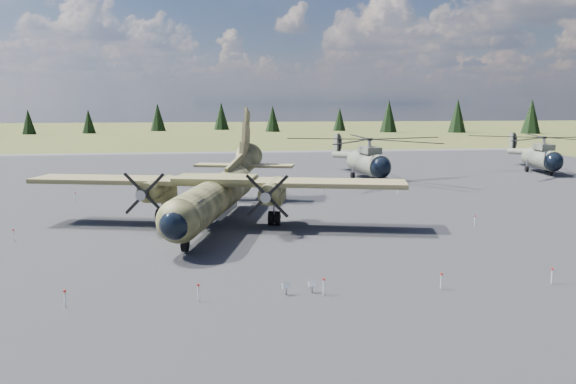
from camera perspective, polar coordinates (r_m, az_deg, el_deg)
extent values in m
plane|color=brown|center=(40.33, -3.10, -4.24)|extent=(500.00, 500.00, 0.00)
cube|color=#535357|center=(50.09, -4.13, -1.65)|extent=(120.00, 120.00, 0.04)
cylinder|color=#34371E|center=(42.53, -7.50, -0.51)|extent=(7.14, 17.80, 2.75)
sphere|color=#34371E|center=(34.17, -11.06, -2.93)|extent=(3.29, 3.29, 2.70)
sphere|color=black|center=(33.67, -11.34, -3.20)|extent=(2.42, 2.42, 1.98)
cube|color=black|center=(35.50, -10.34, -1.25)|extent=(2.30, 2.02, 0.54)
cone|color=#34371E|center=(53.60, -4.55, 2.60)|extent=(4.32, 7.21, 4.14)
cube|color=#ABADB0|center=(43.66, -7.16, -1.76)|extent=(3.30, 6.17, 0.49)
cube|color=#373D1F|center=(42.83, -7.38, 1.09)|extent=(28.40, 10.44, 0.34)
cube|color=#34371E|center=(42.80, -7.38, 1.37)|extent=(6.60, 4.91, 0.34)
cylinder|color=#34371E|center=(43.89, -13.06, 0.40)|extent=(2.72, 5.31, 1.47)
cube|color=#34371E|center=(44.72, -12.70, -0.26)|extent=(2.27, 3.60, 0.79)
cone|color=gray|center=(40.93, -14.55, -0.26)|extent=(0.95, 1.04, 0.75)
cylinder|color=black|center=(45.01, -12.63, -2.35)|extent=(1.11, 1.26, 1.08)
cylinder|color=#34371E|center=(41.79, -1.56, 0.21)|extent=(2.72, 5.31, 1.47)
cube|color=#34371E|center=(42.66, -1.41, -0.48)|extent=(2.27, 3.60, 0.79)
cone|color=gray|center=(38.67, -2.22, -0.50)|extent=(0.95, 1.04, 0.75)
cylinder|color=black|center=(42.96, -1.40, -2.67)|extent=(1.11, 1.26, 1.08)
cube|color=#34371E|center=(49.90, -5.37, 2.80)|extent=(2.14, 7.25, 1.65)
cube|color=#373D1F|center=(54.08, -4.45, 2.71)|extent=(9.67, 4.48, 0.22)
cylinder|color=gray|center=(35.48, -10.44, -4.14)|extent=(0.17, 0.17, 0.88)
cylinder|color=black|center=(35.65, -10.41, -5.25)|extent=(0.57, 0.98, 0.92)
cylinder|color=#676759|center=(68.83, 8.11, 2.85)|extent=(3.47, 7.96, 2.68)
sphere|color=black|center=(65.30, 9.39, 2.45)|extent=(2.71, 2.71, 2.47)
sphere|color=#676759|center=(72.40, 6.95, 3.18)|extent=(2.71, 2.71, 2.47)
cube|color=#676759|center=(68.28, 8.27, 4.25)|extent=(2.17, 3.60, 0.80)
cylinder|color=gray|center=(68.22, 8.29, 4.92)|extent=(0.42, 0.42, 1.07)
cylinder|color=#676759|center=(76.11, 5.87, 3.76)|extent=(1.85, 9.20, 1.53)
cube|color=#676759|center=(79.78, 4.89, 4.98)|extent=(0.39, 1.52, 2.57)
cylinder|color=black|center=(79.90, 5.15, 4.98)|extent=(0.35, 2.78, 2.79)
cylinder|color=black|center=(66.07, 9.13, 1.22)|extent=(0.37, 0.76, 0.73)
cylinder|color=black|center=(69.67, 6.58, 1.67)|extent=(0.41, 0.89, 0.86)
cylinder|color=gray|center=(69.60, 6.58, 2.13)|extent=(0.16, 0.16, 1.55)
cylinder|color=black|center=(70.74, 8.77, 1.73)|extent=(0.41, 0.89, 0.86)
cylinder|color=gray|center=(70.67, 8.78, 2.19)|extent=(0.16, 0.16, 1.55)
cylinder|color=#676759|center=(82.36, 24.36, 3.08)|extent=(3.81, 7.73, 2.57)
sphere|color=black|center=(78.98, 25.37, 2.76)|extent=(2.74, 2.74, 2.36)
sphere|color=#676759|center=(85.77, 23.42, 3.34)|extent=(2.74, 2.74, 2.36)
cube|color=#676759|center=(81.85, 24.54, 4.19)|extent=(2.29, 3.54, 0.77)
cylinder|color=gray|center=(81.80, 24.58, 4.73)|extent=(0.43, 0.43, 1.03)
cylinder|color=#676759|center=(89.32, 22.53, 3.82)|extent=(2.37, 8.79, 1.47)
cube|color=#676759|center=(92.84, 21.74, 4.83)|extent=(0.47, 1.46, 2.47)
cylinder|color=black|center=(92.96, 21.95, 4.83)|extent=(0.52, 2.64, 2.67)
cylinder|color=black|center=(79.69, 25.13, 1.78)|extent=(0.40, 0.74, 0.70)
cylinder|color=black|center=(83.12, 23.09, 2.17)|extent=(0.45, 0.86, 0.82)
cylinder|color=gray|center=(83.07, 23.11, 2.54)|extent=(0.17, 0.17, 1.49)
cylinder|color=black|center=(84.17, 24.85, 2.14)|extent=(0.45, 0.86, 0.82)
cylinder|color=gray|center=(84.12, 24.87, 2.50)|extent=(0.17, 0.17, 1.49)
cube|color=gray|center=(27.65, -0.20, -9.92)|extent=(0.09, 0.09, 0.51)
cube|color=white|center=(27.53, -0.19, -9.46)|extent=(0.44, 0.27, 0.29)
cube|color=gray|center=(27.98, 2.44, -9.73)|extent=(0.08, 0.08, 0.48)
cube|color=white|center=(27.86, 2.46, -9.30)|extent=(0.41, 0.23, 0.27)
cylinder|color=white|center=(27.87, -21.71, -10.10)|extent=(0.07, 0.07, 0.80)
cylinder|color=#B21713|center=(27.75, -21.75, -9.32)|extent=(0.12, 0.12, 0.10)
cylinder|color=white|center=(27.09, -9.08, -10.11)|extent=(0.07, 0.07, 0.80)
cylinder|color=#B21713|center=(26.97, -9.10, -9.31)|extent=(0.12, 0.12, 0.10)
cylinder|color=white|center=(27.63, 3.64, -9.63)|extent=(0.07, 0.07, 0.80)
cylinder|color=#B21713|center=(27.50, 3.65, -8.84)|extent=(0.12, 0.12, 0.10)
cylinder|color=white|center=(29.40, 15.30, -8.78)|extent=(0.07, 0.07, 0.80)
cylinder|color=#B21713|center=(29.29, 15.33, -8.04)|extent=(0.12, 0.12, 0.10)
cylinder|color=white|center=(32.22, 25.23, -7.77)|extent=(0.07, 0.07, 0.80)
cylinder|color=#B21713|center=(32.11, 25.28, -7.09)|extent=(0.12, 0.12, 0.10)
cylinder|color=white|center=(57.21, -20.78, -0.47)|extent=(0.07, 0.07, 0.80)
cylinder|color=#B21713|center=(57.15, -20.80, -0.08)|extent=(0.12, 0.12, 0.10)
cylinder|color=white|center=(56.00, -12.77, -0.30)|extent=(0.07, 0.07, 0.80)
cylinder|color=#B21713|center=(55.94, -12.78, 0.10)|extent=(0.12, 0.12, 0.10)
cylinder|color=white|center=(55.92, -4.57, -0.12)|extent=(0.07, 0.07, 0.80)
cylinder|color=#B21713|center=(55.86, -4.58, 0.28)|extent=(0.12, 0.12, 0.10)
cylinder|color=white|center=(56.98, 3.48, 0.06)|extent=(0.07, 0.07, 0.80)
cylinder|color=#B21713|center=(56.92, 3.49, 0.46)|extent=(0.12, 0.12, 0.10)
cylinder|color=white|center=(59.10, 11.10, 0.23)|extent=(0.07, 0.07, 0.80)
cylinder|color=#B21713|center=(59.05, 11.11, 0.61)|extent=(0.12, 0.12, 0.10)
cylinder|color=white|center=(42.17, -26.10, -4.01)|extent=(0.07, 0.07, 0.80)
cylinder|color=#B21713|center=(42.09, -26.14, -3.48)|extent=(0.12, 0.12, 0.10)
cylinder|color=white|center=(44.78, 18.45, -2.84)|extent=(0.07, 0.07, 0.80)
cylinder|color=#B21713|center=(44.70, 18.48, -2.34)|extent=(0.12, 0.12, 0.10)
cone|color=black|center=(192.84, 23.49, 7.10)|extent=(6.07, 6.07, 10.84)
cone|color=black|center=(191.21, 16.83, 7.45)|extent=(6.08, 6.08, 10.85)
cone|color=black|center=(188.32, 10.19, 7.62)|extent=(5.88, 5.88, 10.50)
cone|color=black|center=(195.60, 5.25, 7.40)|extent=(4.48, 4.48, 7.99)
cone|color=black|center=(188.45, -1.58, 7.48)|extent=(4.87, 4.87, 8.70)
cone|color=black|center=(203.83, -6.79, 7.68)|extent=(5.43, 5.43, 9.69)
cone|color=black|center=(198.44, -13.09, 7.43)|extent=(5.24, 5.24, 9.36)
cone|color=black|center=(188.08, -19.60, 6.79)|extent=(4.22, 4.22, 7.53)
cone|color=black|center=(189.32, -24.87, 6.51)|extent=(4.27, 4.27, 7.62)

